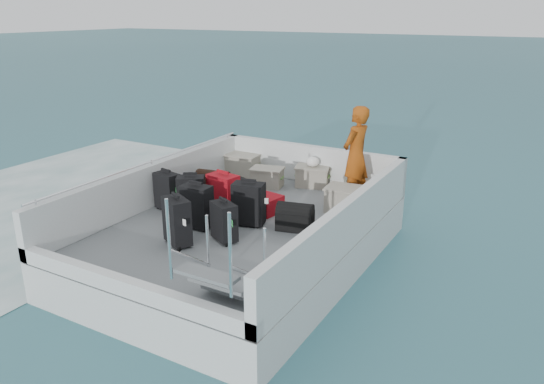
{
  "coord_description": "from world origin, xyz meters",
  "views": [
    {
      "loc": [
        4.12,
        -6.27,
        3.72
      ],
      "look_at": [
        0.22,
        0.58,
        1.0
      ],
      "focal_mm": 35.0,
      "sensor_mm": 36.0,
      "label": 1
    }
  ],
  "objects_px": {
    "suitcase_3": "(177,222)",
    "suitcase_6": "(224,222)",
    "suitcase_8": "(259,203)",
    "crate_3": "(347,201)",
    "suitcase_4": "(197,207)",
    "crate_1": "(267,178)",
    "suitcase_5": "(223,195)",
    "crate_0": "(243,165)",
    "suitcase_2": "(191,195)",
    "suitcase_1": "(167,192)",
    "crate_2": "(312,177)",
    "passenger": "(356,155)",
    "suitcase_7": "(249,204)"
  },
  "relations": [
    {
      "from": "suitcase_3",
      "to": "crate_1",
      "type": "xyz_separation_m",
      "value": [
        -0.21,
        2.82,
        -0.17
      ]
    },
    {
      "from": "suitcase_3",
      "to": "suitcase_6",
      "type": "bearing_deg",
      "value": 68.77
    },
    {
      "from": "suitcase_7",
      "to": "crate_3",
      "type": "xyz_separation_m",
      "value": [
        1.08,
        1.25,
        -0.14
      ]
    },
    {
      "from": "suitcase_6",
      "to": "suitcase_8",
      "type": "distance_m",
      "value": 1.29
    },
    {
      "from": "suitcase_3",
      "to": "crate_3",
      "type": "distance_m",
      "value": 2.81
    },
    {
      "from": "crate_2",
      "to": "passenger",
      "type": "distance_m",
      "value": 1.24
    },
    {
      "from": "suitcase_8",
      "to": "crate_0",
      "type": "distance_m",
      "value": 2.05
    },
    {
      "from": "suitcase_3",
      "to": "suitcase_4",
      "type": "distance_m",
      "value": 0.63
    },
    {
      "from": "suitcase_2",
      "to": "suitcase_1",
      "type": "bearing_deg",
      "value": 153.73
    },
    {
      "from": "suitcase_2",
      "to": "crate_1",
      "type": "height_order",
      "value": "suitcase_2"
    },
    {
      "from": "suitcase_2",
      "to": "passenger",
      "type": "relative_size",
      "value": 0.38
    },
    {
      "from": "suitcase_1",
      "to": "crate_1",
      "type": "relative_size",
      "value": 1.15
    },
    {
      "from": "suitcase_8",
      "to": "crate_3",
      "type": "bearing_deg",
      "value": -53.65
    },
    {
      "from": "suitcase_7",
      "to": "passenger",
      "type": "height_order",
      "value": "passenger"
    },
    {
      "from": "suitcase_2",
      "to": "crate_0",
      "type": "bearing_deg",
      "value": 69.63
    },
    {
      "from": "suitcase_7",
      "to": "crate_2",
      "type": "distance_m",
      "value": 2.17
    },
    {
      "from": "crate_3",
      "to": "suitcase_1",
      "type": "bearing_deg",
      "value": -152.21
    },
    {
      "from": "suitcase_5",
      "to": "crate_0",
      "type": "height_order",
      "value": "suitcase_5"
    },
    {
      "from": "suitcase_2",
      "to": "crate_1",
      "type": "xyz_separation_m",
      "value": [
        0.36,
        1.79,
        -0.15
      ]
    },
    {
      "from": "crate_0",
      "to": "suitcase_7",
      "type": "bearing_deg",
      "value": -55.34
    },
    {
      "from": "crate_0",
      "to": "crate_3",
      "type": "relative_size",
      "value": 1.0
    },
    {
      "from": "suitcase_7",
      "to": "suitcase_8",
      "type": "distance_m",
      "value": 0.65
    },
    {
      "from": "suitcase_6",
      "to": "suitcase_8",
      "type": "bearing_deg",
      "value": 126.24
    },
    {
      "from": "suitcase_5",
      "to": "passenger",
      "type": "xyz_separation_m",
      "value": [
        1.58,
        1.58,
        0.49
      ]
    },
    {
      "from": "suitcase_1",
      "to": "crate_3",
      "type": "relative_size",
      "value": 0.98
    },
    {
      "from": "suitcase_4",
      "to": "suitcase_6",
      "type": "distance_m",
      "value": 0.65
    },
    {
      "from": "suitcase_5",
      "to": "suitcase_6",
      "type": "relative_size",
      "value": 1.17
    },
    {
      "from": "crate_0",
      "to": "passenger",
      "type": "xyz_separation_m",
      "value": [
        2.5,
        -0.41,
        0.63
      ]
    },
    {
      "from": "crate_2",
      "to": "passenger",
      "type": "height_order",
      "value": "passenger"
    },
    {
      "from": "suitcase_7",
      "to": "crate_1",
      "type": "bearing_deg",
      "value": 96.47
    },
    {
      "from": "suitcase_4",
      "to": "crate_3",
      "type": "distance_m",
      "value": 2.42
    },
    {
      "from": "suitcase_3",
      "to": "crate_1",
      "type": "height_order",
      "value": "suitcase_3"
    },
    {
      "from": "crate_0",
      "to": "suitcase_1",
      "type": "bearing_deg",
      "value": -89.8
    },
    {
      "from": "suitcase_3",
      "to": "suitcase_8",
      "type": "distance_m",
      "value": 1.73
    },
    {
      "from": "suitcase_4",
      "to": "crate_1",
      "type": "relative_size",
      "value": 1.22
    },
    {
      "from": "suitcase_3",
      "to": "crate_0",
      "type": "bearing_deg",
      "value": 135.42
    },
    {
      "from": "suitcase_3",
      "to": "suitcase_6",
      "type": "xyz_separation_m",
      "value": [
        0.49,
        0.42,
        -0.05
      ]
    },
    {
      "from": "crate_1",
      "to": "crate_3",
      "type": "xyz_separation_m",
      "value": [
        1.76,
        -0.48,
        0.03
      ]
    },
    {
      "from": "suitcase_4",
      "to": "crate_1",
      "type": "xyz_separation_m",
      "value": [
        -0.08,
        2.21,
        -0.17
      ]
    },
    {
      "from": "suitcase_7",
      "to": "crate_3",
      "type": "bearing_deg",
      "value": 34.07
    },
    {
      "from": "suitcase_4",
      "to": "crate_2",
      "type": "xyz_separation_m",
      "value": [
        0.63,
        2.65,
        -0.16
      ]
    },
    {
      "from": "suitcase_8",
      "to": "passenger",
      "type": "relative_size",
      "value": 0.42
    },
    {
      "from": "suitcase_6",
      "to": "crate_3",
      "type": "relative_size",
      "value": 0.89
    },
    {
      "from": "suitcase_2",
      "to": "crate_3",
      "type": "bearing_deg",
      "value": -0.28
    },
    {
      "from": "suitcase_3",
      "to": "crate_2",
      "type": "relative_size",
      "value": 1.17
    },
    {
      "from": "crate_2",
      "to": "suitcase_1",
      "type": "bearing_deg",
      "value": -123.67
    },
    {
      "from": "suitcase_4",
      "to": "suitcase_8",
      "type": "relative_size",
      "value": 0.96
    },
    {
      "from": "suitcase_8",
      "to": "crate_3",
      "type": "relative_size",
      "value": 1.09
    },
    {
      "from": "suitcase_1",
      "to": "suitcase_4",
      "type": "relative_size",
      "value": 0.94
    },
    {
      "from": "suitcase_4",
      "to": "suitcase_2",
      "type": "bearing_deg",
      "value": 133.87
    }
  ]
}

